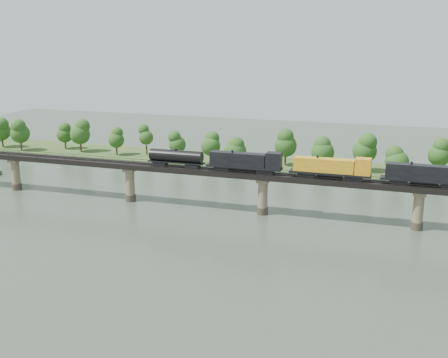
% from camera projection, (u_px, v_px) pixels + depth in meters
% --- Properties ---
extents(ground, '(400.00, 400.00, 0.00)m').
position_uv_depth(ground, '(229.00, 253.00, 125.74)').
color(ground, '#334032').
rests_on(ground, ground).
extents(far_bank, '(300.00, 24.00, 1.60)m').
position_uv_depth(far_bank, '(300.00, 167.00, 203.73)').
color(far_bank, '#314C1E').
rests_on(far_bank, ground).
extents(bridge, '(236.00, 30.00, 11.50)m').
position_uv_depth(bridge, '(263.00, 195.00, 151.97)').
color(bridge, '#473A2D').
rests_on(bridge, ground).
extents(bridge_superstructure, '(220.00, 4.90, 0.75)m').
position_uv_depth(bridge_superstructure, '(263.00, 172.00, 150.38)').
color(bridge_superstructure, black).
rests_on(bridge_superstructure, bridge).
extents(far_treeline, '(289.06, 17.54, 13.60)m').
position_uv_depth(far_treeline, '(276.00, 146.00, 200.07)').
color(far_treeline, '#382619').
rests_on(far_treeline, far_bank).
extents(freight_train, '(84.74, 3.30, 5.83)m').
position_uv_depth(freight_train, '(301.00, 166.00, 146.68)').
color(freight_train, black).
rests_on(freight_train, bridge).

